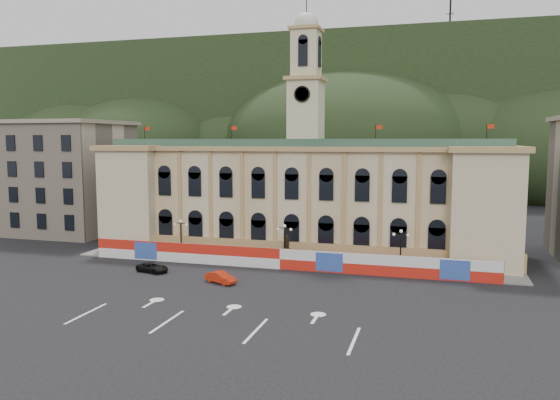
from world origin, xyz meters
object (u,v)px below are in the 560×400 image
(lamp_center, at_px, (285,241))
(black_suv, at_px, (152,267))
(statue, at_px, (287,254))
(red_sedan, at_px, (221,277))

(lamp_center, bearing_deg, black_suv, -151.76)
(statue, xyz_separation_m, lamp_center, (0.00, -1.00, 1.89))
(statue, relative_size, black_suv, 0.86)
(lamp_center, relative_size, black_suv, 1.18)
(statue, height_order, red_sedan, statue)
(statue, bearing_deg, red_sedan, -112.07)
(red_sedan, bearing_deg, black_suv, 98.61)
(lamp_center, distance_m, red_sedan, 11.13)
(statue, xyz_separation_m, black_suv, (-14.02, -8.53, -0.63))
(statue, relative_size, lamp_center, 0.72)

